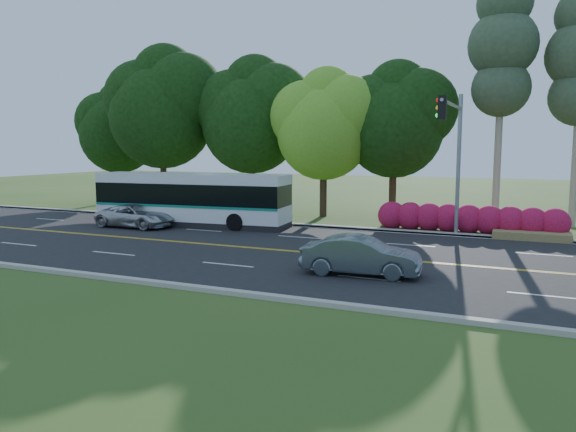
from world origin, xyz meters
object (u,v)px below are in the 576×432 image
at_px(suv, 136,216).
at_px(transit_bus, 192,200).
at_px(traffic_signal, 454,142).
at_px(sedan, 361,256).

bearing_deg(suv, transit_bus, -51.45).
relative_size(traffic_signal, transit_bus, 0.62).
bearing_deg(sedan, traffic_signal, -18.32).
height_order(traffic_signal, sedan, traffic_signal).
height_order(transit_bus, suv, transit_bus).
distance_m(traffic_signal, transit_bus, 14.48).
distance_m(sedan, suv, 15.87).
xyz_separation_m(traffic_signal, transit_bus, (-14.11, -0.52, -3.21)).
relative_size(traffic_signal, sedan, 1.69).
relative_size(traffic_signal, suv, 1.56).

